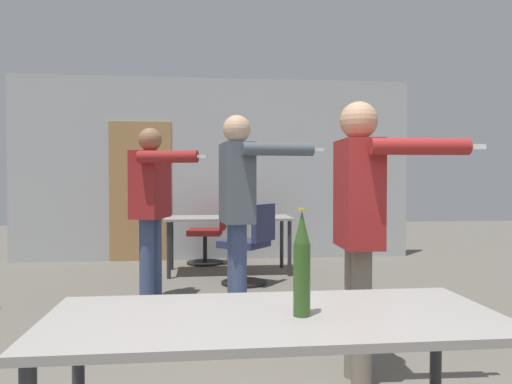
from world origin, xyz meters
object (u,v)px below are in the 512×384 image
Objects in this scene: person_far_watching at (152,198)px; office_chair_far_left at (250,247)px; person_left_plaid at (361,212)px; office_chair_near_pushed at (210,234)px; drink_cup at (223,213)px; person_center_tall at (239,198)px; beer_bottle at (302,265)px.

person_far_watching reaches higher than office_chair_far_left.
person_far_watching is at bearing -143.87° from person_left_plaid.
person_far_watching is 1.84× the size of office_chair_far_left.
office_chair_near_pushed is at bearing -179.70° from person_far_watching.
office_chair_far_left is 8.54× the size of drink_cup.
person_far_watching is 1.37m from office_chair_far_left.
person_center_tall reaches higher than beer_bottle.
person_center_tall is 1.88× the size of office_chair_far_left.
office_chair_near_pushed is (0.61, 2.15, -0.60)m from person_far_watching.
person_left_plaid is 15.32× the size of drink_cup.
office_chair_far_left is at bearing -169.98° from person_left_plaid.
office_chair_far_left reaches higher than office_chair_near_pushed.
person_center_tall is 1.90× the size of office_chair_near_pushed.
office_chair_far_left is 3.94m from beer_bottle.
beer_bottle is at bearing -146.02° from office_chair_far_left.
office_chair_near_pushed is (-0.42, 1.46, -0.01)m from office_chair_far_left.
person_left_plaid is 3.47m from drink_cup.
office_chair_near_pushed is 5.40m from beer_bottle.
office_chair_near_pushed is at bearing 92.36° from beer_bottle.
person_far_watching reaches higher than person_left_plaid.
person_center_tall reaches higher than drink_cup.
person_center_tall is at bearing -168.32° from office_chair_near_pushed.
person_far_watching is 15.73× the size of drink_cup.
person_far_watching is (-0.79, 0.79, -0.03)m from person_center_tall.
drink_cup is (-0.28, 0.61, 0.34)m from office_chair_far_left.
beer_bottle is at bearing 30.54° from person_far_watching.
drink_cup is (-0.04, 2.09, -0.28)m from person_center_tall.
person_center_tall is 2.11m from drink_cup.
beer_bottle is at bearing -89.00° from drink_cup.
person_center_tall is 4.54× the size of beer_bottle.
drink_cup is at bearing 61.30° from office_chair_far_left.
office_chair_near_pushed is (-0.18, 2.95, -0.63)m from person_center_tall.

